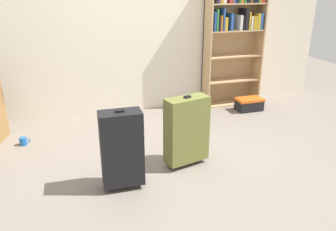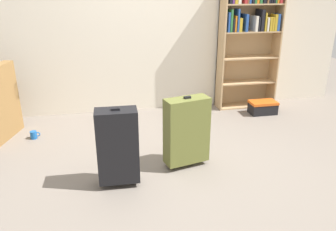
{
  "view_description": "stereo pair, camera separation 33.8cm",
  "coord_description": "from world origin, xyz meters",
  "px_view_note": "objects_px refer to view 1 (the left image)",
  "views": [
    {
      "loc": [
        -1.06,
        -2.93,
        1.78
      ],
      "look_at": [
        -0.11,
        0.08,
        0.55
      ],
      "focal_mm": 36.22,
      "sensor_mm": 36.0,
      "label": 1
    },
    {
      "loc": [
        -0.74,
        -3.01,
        1.78
      ],
      "look_at": [
        -0.11,
        0.08,
        0.55
      ],
      "focal_mm": 36.22,
      "sensor_mm": 36.0,
      "label": 2
    }
  ],
  "objects_px": {
    "mug": "(23,141)",
    "suitcase_olive": "(187,130)",
    "bookshelf": "(234,29)",
    "storage_box": "(249,104)",
    "suitcase_black": "(122,148)"
  },
  "relations": [
    {
      "from": "mug",
      "to": "suitcase_olive",
      "type": "bearing_deg",
      "value": -30.98
    },
    {
      "from": "bookshelf",
      "to": "suitcase_olive",
      "type": "distance_m",
      "value": 2.26
    },
    {
      "from": "mug",
      "to": "storage_box",
      "type": "distance_m",
      "value": 3.16
    },
    {
      "from": "mug",
      "to": "storage_box",
      "type": "height_order",
      "value": "storage_box"
    },
    {
      "from": "bookshelf",
      "to": "storage_box",
      "type": "bearing_deg",
      "value": -72.23
    },
    {
      "from": "suitcase_olive",
      "to": "mug",
      "type": "bearing_deg",
      "value": 149.02
    },
    {
      "from": "bookshelf",
      "to": "storage_box",
      "type": "height_order",
      "value": "bookshelf"
    },
    {
      "from": "mug",
      "to": "suitcase_black",
      "type": "xyz_separation_m",
      "value": [
        0.97,
        -1.23,
        0.35
      ]
    },
    {
      "from": "bookshelf",
      "to": "suitcase_black",
      "type": "relative_size",
      "value": 2.44
    },
    {
      "from": "bookshelf",
      "to": "suitcase_black",
      "type": "xyz_separation_m",
      "value": [
        -2.06,
        -1.87,
        -0.76
      ]
    },
    {
      "from": "bookshelf",
      "to": "mug",
      "type": "bearing_deg",
      "value": -168.1
    },
    {
      "from": "suitcase_black",
      "to": "suitcase_olive",
      "type": "bearing_deg",
      "value": 17.74
    },
    {
      "from": "bookshelf",
      "to": "mug",
      "type": "distance_m",
      "value": 3.28
    },
    {
      "from": "bookshelf",
      "to": "mug",
      "type": "xyz_separation_m",
      "value": [
        -3.02,
        -0.64,
        -1.11
      ]
    },
    {
      "from": "storage_box",
      "to": "suitcase_olive",
      "type": "relative_size",
      "value": 0.51
    }
  ]
}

